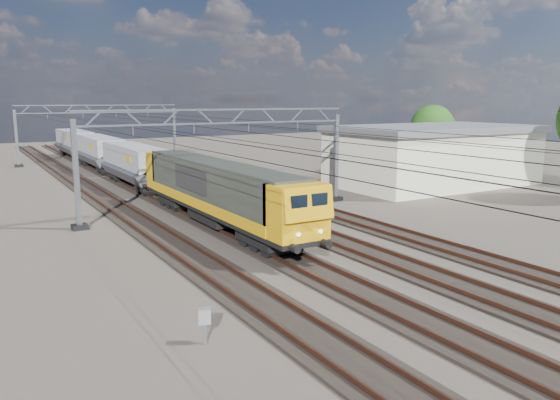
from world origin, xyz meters
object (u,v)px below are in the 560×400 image
hopper_wagon_third (75,142)px  industrial_shed (433,155)px  hopper_wagon_mid (99,150)px  tree_far (436,129)px  hopper_wagon_lead (135,162)px  catenary_gantry_mid (223,157)px  trackside_cabinet (205,317)px  catenary_gantry_far (101,131)px  locomotive (217,189)px

hopper_wagon_third → industrial_shed: bearing=-59.4°
hopper_wagon_mid → tree_far: 37.36m
hopper_wagon_lead → hopper_wagon_mid: (0.00, 14.20, 0.00)m
hopper_wagon_third → tree_far: 46.11m
catenary_gantry_mid → hopper_wagon_lead: catenary_gantry_mid is taller
trackside_cabinet → industrial_shed: industrial_shed is taller
catenary_gantry_far → industrial_shed: catenary_gantry_far is taller
catenary_gantry_mid → tree_far: bearing=17.9°
hopper_wagon_third → tree_far: size_ratio=1.81×
hopper_wagon_third → trackside_cabinet: (-7.13, -61.02, -1.33)m
locomotive → hopper_wagon_third: size_ratio=1.62×
hopper_wagon_lead → industrial_shed: 26.93m
catenary_gantry_far → hopper_wagon_third: 7.09m
hopper_wagon_mid → hopper_wagon_third: (0.00, 14.20, 0.00)m
hopper_wagon_lead → trackside_cabinet: 33.42m
catenary_gantry_far → catenary_gantry_mid: bearing=-90.0°
catenary_gantry_mid → hopper_wagon_lead: (-2.00, 14.20, -1.67)m
hopper_wagon_lead → tree_far: (32.32, -4.41, 2.33)m
catenary_gantry_mid → hopper_wagon_lead: 14.43m
hopper_wagon_third → industrial_shed: size_ratio=0.70×
catenary_gantry_mid → trackside_cabinet: catenary_gantry_mid is taller
hopper_wagon_lead → industrial_shed: size_ratio=0.70×
hopper_wagon_mid → hopper_wagon_third: bearing=90.0°
catenary_gantry_mid → locomotive: (-2.00, -3.50, -1.58)m
hopper_wagon_mid → tree_far: (32.32, -18.61, 2.33)m
catenary_gantry_mid → catenary_gantry_far: same height
hopper_wagon_third → trackside_cabinet: 61.45m
hopper_wagon_third → industrial_shed: (24.00, -40.60, 0.49)m
catenary_gantry_far → industrial_shed: bearing=-57.1°
catenary_gantry_mid → industrial_shed: bearing=5.2°
hopper_wagon_lead → hopper_wagon_third: bearing=90.0°
hopper_wagon_lead → hopper_wagon_mid: size_ratio=1.00×
catenary_gantry_far → hopper_wagon_lead: catenary_gantry_far is taller
locomotive → tree_far: size_ratio=2.94×
locomotive → trackside_cabinet: size_ratio=17.75×
industrial_shed → tree_far: tree_far is taller
hopper_wagon_lead → hopper_wagon_mid: 14.20m
locomotive → hopper_wagon_lead: 17.70m
trackside_cabinet → tree_far: bearing=58.3°
tree_far → trackside_cabinet: bearing=-144.4°
industrial_shed → hopper_wagon_third: bearing=120.6°
locomotive → hopper_wagon_mid: (-0.00, 31.90, -0.09)m
locomotive → hopper_wagon_mid: locomotive is taller
trackside_cabinet → hopper_wagon_third: bearing=106.1°
hopper_wagon_mid → tree_far: tree_far is taller
catenary_gantry_mid → hopper_wagon_mid: 28.51m
locomotive → hopper_wagon_lead: (-0.00, 17.70, -0.09)m
catenary_gantry_far → tree_far: bearing=-40.8°
locomotive → hopper_wagon_third: bearing=90.0°
catenary_gantry_far → tree_far: 40.08m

